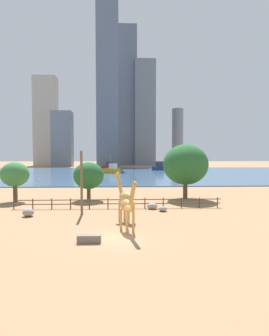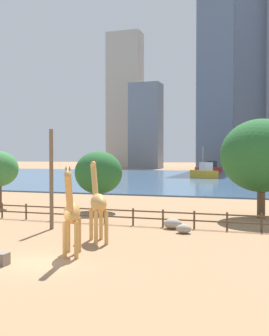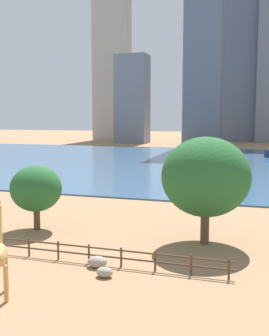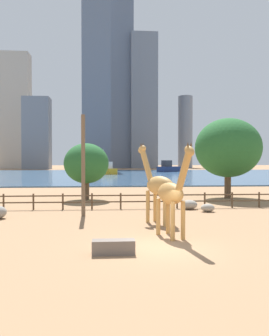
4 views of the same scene
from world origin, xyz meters
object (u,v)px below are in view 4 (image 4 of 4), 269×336
boulder_by_pole (189,205)px  boat_tug (168,168)px  boat_sailboat (98,168)px  feeding_trough (114,247)px  boulder_small (208,208)px  giraffe_companion (158,185)px  tree_left_large (86,164)px  boat_ferry (105,170)px  utility_pole (83,166)px  giraffe_tall (172,193)px  tree_center_broad (228,148)px

boulder_by_pole → boat_tug: size_ratio=0.15×
boat_sailboat → feeding_trough: bearing=64.4°
boulder_small → boulder_by_pole: bearing=127.6°
feeding_trough → giraffe_companion: bearing=66.9°
tree_left_large → boat_ferry: boat_ferry is taller
giraffe_companion → tree_left_large: bearing=-11.6°
utility_pole → boat_sailboat: bearing=91.7°
boulder_small → giraffe_tall: bearing=-117.7°
boat_sailboat → boat_ferry: bearing=67.8°
boulder_by_pole → boulder_small: bearing=-52.4°
boat_tug → feeding_trough: bearing=-140.8°
giraffe_tall → tree_left_large: tree_left_large is taller
feeding_trough → boat_sailboat: (-4.97, 109.24, 1.04)m
feeding_trough → boat_ferry: boat_ferry is taller
boat_tug → boulder_small: bearing=-137.5°
giraffe_companion → boulder_by_pole: (3.39, 5.72, -2.03)m
feeding_trough → giraffe_tall: bearing=42.2°
boulder_small → tree_center_broad: size_ratio=0.13×
utility_pole → boulder_small: (9.38, 1.32, -3.28)m
tree_center_broad → boat_ferry: tree_center_broad is taller
feeding_trough → boat_tug: (19.45, 97.08, 1.23)m
giraffe_tall → boulder_by_pole: (3.21, 9.63, -1.89)m
utility_pole → giraffe_companion: bearing=-31.3°
tree_left_large → feeding_trough: bearing=-82.4°
boulder_small → utility_pole: bearing=-172.0°
feeding_trough → boat_sailboat: bearing=92.6°
boat_ferry → tree_left_large: bearing=140.3°
boulder_by_pole → boat_tug: bearing=81.1°
giraffe_tall → feeding_trough: (-3.00, -2.71, -1.97)m
utility_pole → tree_center_broad: bearing=35.8°
boulder_small → boat_ferry: bearing=97.6°
tree_left_large → boat_tug: tree_left_large is taller
utility_pole → boat_tug: size_ratio=0.81×
utility_pole → boulder_by_pole: size_ratio=5.43×
giraffe_tall → boulder_small: (4.31, 8.20, -1.96)m
giraffe_companion → boulder_small: 6.55m
tree_center_broad → giraffe_tall: bearing=-118.1°
tree_left_large → boat_ferry: bearing=89.3°
boulder_by_pole → feeding_trough: size_ratio=0.74×
boulder_by_pole → boat_sailboat: boat_sailboat is taller
feeding_trough → boat_ferry: bearing=91.3°
giraffe_tall → tree_center_broad: tree_center_broad is taller
tree_left_large → boat_ferry: size_ratio=0.71×
giraffe_tall → utility_pole: utility_pole is taller
boat_ferry → boat_tug: 27.76m
giraffe_tall → boat_sailboat: bearing=164.1°
boulder_by_pole → boulder_small: (1.10, -1.43, -0.07)m
giraffe_tall → boulder_small: bearing=132.1°
utility_pole → tree_center_broad: tree_center_broad is taller
boulder_by_pole → boat_tug: boat_tug is taller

